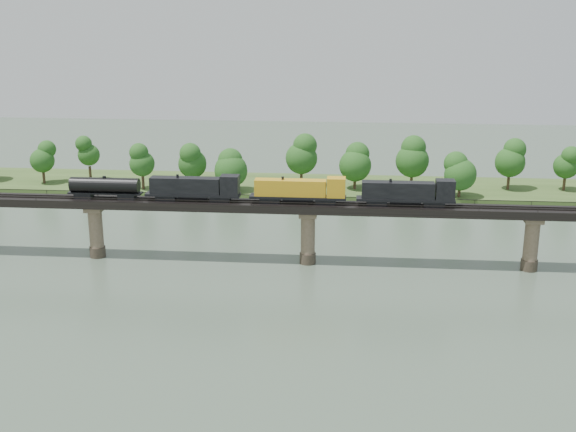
{
  "coord_description": "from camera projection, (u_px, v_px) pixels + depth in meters",
  "views": [
    {
      "loc": [
        7.77,
        -95.71,
        45.85
      ],
      "look_at": [
        -3.66,
        30.0,
        9.0
      ],
      "focal_mm": 45.0,
      "sensor_mm": 36.0,
      "label": 1
    }
  ],
  "objects": [
    {
      "name": "bridge",
      "position": [
        308.0,
        235.0,
        132.17
      ],
      "size": [
        236.0,
        30.0,
        11.5
      ],
      "color": "#473A2D",
      "rests_on": "ground"
    },
    {
      "name": "freight_train",
      "position": [
        263.0,
        190.0,
        130.54
      ],
      "size": [
        70.63,
        2.75,
        4.86
      ],
      "color": "black",
      "rests_on": "bridge"
    },
    {
      "name": "ground",
      "position": [
        294.0,
        333.0,
        105.02
      ],
      "size": [
        400.0,
        400.0,
        0.0
      ],
      "primitive_type": "plane",
      "color": "#3D4E3E",
      "rests_on": "ground"
    },
    {
      "name": "far_bank",
      "position": [
        321.0,
        187.0,
        186.06
      ],
      "size": [
        300.0,
        24.0,
        1.6
      ],
      "primitive_type": "cube",
      "color": "#365120",
      "rests_on": "ground"
    },
    {
      "name": "bridge_superstructure",
      "position": [
        308.0,
        202.0,
        130.4
      ],
      "size": [
        220.0,
        4.9,
        0.75
      ],
      "color": "black",
      "rests_on": "bridge"
    },
    {
      "name": "far_treeline",
      "position": [
        288.0,
        160.0,
        180.24
      ],
      "size": [
        289.06,
        17.54,
        13.6
      ],
      "color": "#382619",
      "rests_on": "far_bank"
    }
  ]
}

